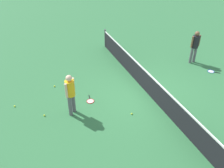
# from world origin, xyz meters

# --- Properties ---
(ground_plane) EXTENTS (40.00, 40.00, 0.00)m
(ground_plane) POSITION_xyz_m (0.00, 0.00, 0.00)
(ground_plane) COLOR #2D6B3D
(court_net) EXTENTS (10.09, 0.09, 1.07)m
(court_net) POSITION_xyz_m (0.00, 0.00, 0.50)
(court_net) COLOR #4C4C51
(court_net) RESTS_ON ground_plane
(player_near_side) EXTENTS (0.48, 0.48, 1.70)m
(player_near_side) POSITION_xyz_m (0.07, -3.30, 1.01)
(player_near_side) COLOR #595960
(player_near_side) RESTS_ON ground_plane
(player_far_side) EXTENTS (0.34, 0.52, 1.70)m
(player_far_side) POSITION_xyz_m (-1.53, 3.49, 1.01)
(player_far_side) COLOR #595960
(player_far_side) RESTS_ON ground_plane
(tennis_racket_near_player) EXTENTS (0.60, 0.36, 0.03)m
(tennis_racket_near_player) POSITION_xyz_m (-0.39, -2.44, 0.01)
(tennis_racket_near_player) COLOR red
(tennis_racket_near_player) RESTS_ON ground_plane
(tennis_racket_far_player) EXTENTS (0.54, 0.53, 0.03)m
(tennis_racket_far_player) POSITION_xyz_m (-0.36, 3.79, 0.01)
(tennis_racket_far_player) COLOR blue
(tennis_racket_far_player) RESTS_ON ground_plane
(tennis_ball_near_player) EXTENTS (0.07, 0.07, 0.07)m
(tennis_ball_near_player) POSITION_xyz_m (-1.97, -3.59, 0.03)
(tennis_ball_near_player) COLOR #C6E033
(tennis_ball_near_player) RESTS_ON ground_plane
(tennis_ball_by_net) EXTENTS (0.07, 0.07, 0.07)m
(tennis_ball_by_net) POSITION_xyz_m (-0.16, -4.34, 0.03)
(tennis_ball_by_net) COLOR #C6E033
(tennis_ball_by_net) RESTS_ON ground_plane
(tennis_ball_midcourt) EXTENTS (0.07, 0.07, 0.07)m
(tennis_ball_midcourt) POSITION_xyz_m (-1.17, -5.34, 0.03)
(tennis_ball_midcourt) COLOR #C6E033
(tennis_ball_midcourt) RESTS_ON ground_plane
(tennis_ball_baseline) EXTENTS (0.07, 0.07, 0.07)m
(tennis_ball_baseline) POSITION_xyz_m (1.01, -1.24, 0.03)
(tennis_ball_baseline) COLOR #C6E033
(tennis_ball_baseline) RESTS_ON ground_plane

